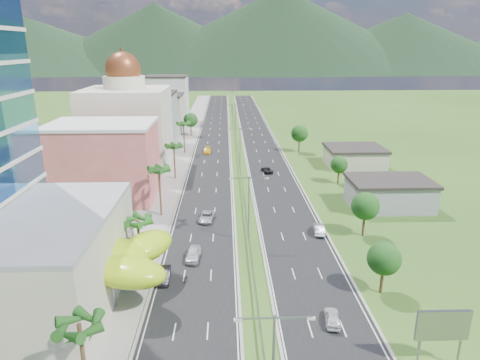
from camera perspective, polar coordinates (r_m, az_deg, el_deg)
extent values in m
plane|color=#2D5119|center=(60.00, 1.66, -12.49)|extent=(500.00, 500.00, 0.00)
cube|color=black|center=(145.05, -3.52, 5.52)|extent=(11.00, 260.00, 0.04)
cube|color=black|center=(145.41, 2.43, 5.57)|extent=(11.00, 260.00, 0.04)
cube|color=gray|center=(145.62, -7.27, 5.48)|extent=(7.00, 260.00, 0.12)
cube|color=gray|center=(127.35, -0.34, 4.15)|extent=(0.08, 216.00, 0.28)
cube|color=gray|center=(227.83, -1.08, 10.00)|extent=(0.10, 0.12, 0.70)
cube|color=gray|center=(33.07, 2.02, -17.96)|extent=(2.88, 0.12, 0.12)
cube|color=gray|center=(33.37, 7.21, -17.74)|extent=(2.88, 0.12, 0.12)
cube|color=silver|center=(33.07, -0.31, -18.15)|extent=(0.60, 0.25, 0.18)
cube|color=silver|center=(33.64, 9.46, -17.74)|extent=(0.60, 0.25, 0.18)
cylinder|color=gray|center=(66.62, 1.17, -4.08)|extent=(0.20, 0.20, 11.00)
cube|color=gray|center=(64.80, -0.07, 0.27)|extent=(2.88, 0.12, 0.12)
cube|color=gray|center=(64.96, 2.47, 0.30)|extent=(2.88, 0.12, 0.12)
cube|color=silver|center=(64.81, -1.20, 0.17)|extent=(0.60, 0.25, 0.18)
cube|color=silver|center=(65.10, 3.59, 0.22)|extent=(0.60, 0.25, 0.18)
cylinder|color=gray|center=(104.83, 0.00, 3.97)|extent=(0.20, 0.20, 11.00)
cube|color=gray|center=(103.68, -0.80, 6.82)|extent=(2.88, 0.12, 0.12)
cube|color=gray|center=(103.78, 0.80, 6.83)|extent=(2.88, 0.12, 0.12)
cube|color=silver|center=(103.68, -1.51, 6.76)|extent=(0.60, 0.25, 0.18)
cube|color=silver|center=(103.86, 1.51, 6.77)|extent=(0.60, 0.25, 0.18)
cylinder|color=gray|center=(148.94, -0.59, 8.01)|extent=(0.20, 0.20, 11.00)
cube|color=gray|center=(148.13, -1.17, 10.03)|extent=(2.88, 0.12, 0.12)
cube|color=gray|center=(148.20, -0.04, 10.04)|extent=(2.88, 0.12, 0.12)
cube|color=silver|center=(148.13, -1.67, 9.99)|extent=(0.60, 0.25, 0.18)
cube|color=silver|center=(148.26, 0.47, 10.00)|extent=(0.60, 0.25, 0.18)
cylinder|color=gray|center=(193.46, -0.92, 10.20)|extent=(0.20, 0.20, 11.00)
cube|color=gray|center=(192.84, -1.36, 11.76)|extent=(2.88, 0.12, 0.12)
cube|color=gray|center=(192.89, -0.49, 11.77)|extent=(2.88, 0.12, 0.12)
cube|color=silver|center=(192.84, -1.75, 11.73)|extent=(0.60, 0.25, 0.18)
cube|color=silver|center=(192.94, -0.10, 11.74)|extent=(0.60, 0.25, 0.18)
cylinder|color=gray|center=(60.75, -21.90, -11.31)|extent=(0.50, 0.50, 4.00)
cylinder|color=gray|center=(54.58, -16.53, -14.16)|extent=(0.50, 0.50, 4.00)
cylinder|color=gray|center=(53.32, -21.65, -15.54)|extent=(0.50, 0.50, 4.00)
cylinder|color=gray|center=(58.33, -13.39, -11.70)|extent=(0.50, 0.50, 4.00)
cube|color=#CC5356|center=(90.23, -17.67, 2.21)|extent=(20.00, 15.00, 15.00)
cube|color=beige|center=(111.46, -14.73, 6.58)|extent=(20.00, 20.00, 20.00)
cylinder|color=beige|center=(109.98, -15.20, 12.47)|extent=(10.00, 10.00, 3.00)
sphere|color=brown|center=(109.79, -15.33, 14.02)|extent=(8.40, 8.40, 8.40)
cube|color=gray|center=(135.75, -12.02, 7.78)|extent=(16.00, 15.00, 16.00)
cube|color=#B5AE95|center=(157.42, -10.64, 8.60)|extent=(16.00, 15.00, 13.00)
cube|color=silver|center=(179.66, -9.62, 10.53)|extent=(16.00, 15.00, 18.00)
cylinder|color=gray|center=(47.88, 22.68, -20.42)|extent=(0.24, 0.24, 3.20)
cylinder|color=gray|center=(49.56, 27.15, -19.64)|extent=(0.24, 0.24, 3.20)
cube|color=#D85919|center=(47.00, 25.44, -17.10)|extent=(5.20, 0.35, 3.20)
cube|color=gray|center=(87.48, 19.25, -1.84)|extent=(15.00, 10.00, 5.00)
cube|color=#B5AE95|center=(115.38, 15.00, 2.94)|extent=(14.00, 12.00, 4.40)
cylinder|color=#47301C|center=(61.11, -13.25, -8.43)|extent=(0.36, 0.36, 7.50)
cylinder|color=#47301C|center=(79.06, -10.60, -1.63)|extent=(0.36, 0.36, 9.00)
cylinder|color=#47301C|center=(101.01, -8.73, 2.37)|extent=(0.36, 0.36, 8.00)
cylinder|color=#47301C|center=(125.11, -7.46, 5.53)|extent=(0.36, 0.36, 8.80)
cylinder|color=#47301C|center=(149.91, -6.56, 6.78)|extent=(0.40, 0.40, 4.90)
sphere|color=#1E5019|center=(149.37, -6.61, 7.97)|extent=(4.90, 4.90, 4.90)
cylinder|color=#47301C|center=(57.90, 18.40, -12.28)|extent=(0.40, 0.40, 4.20)
sphere|color=#1E5019|center=(56.65, 18.67, -9.90)|extent=(4.20, 4.20, 4.20)
cylinder|color=#47301C|center=(73.15, 16.17, -5.51)|extent=(0.40, 0.40, 4.55)
sphere|color=#1E5019|center=(72.09, 16.37, -3.36)|extent=(4.55, 4.55, 4.55)
cylinder|color=#47301C|center=(99.37, 12.99, 0.62)|extent=(0.40, 0.40, 3.85)
sphere|color=#1E5019|center=(98.70, 13.08, 2.00)|extent=(3.85, 3.85, 3.85)
cylinder|color=#47301C|center=(126.77, 7.88, 4.77)|extent=(0.40, 0.40, 4.90)
sphere|color=#1E5019|center=(126.12, 7.93, 6.16)|extent=(4.90, 4.90, 4.90)
imported|color=silver|center=(63.82, -6.26, -9.78)|extent=(2.33, 4.93, 1.63)
imported|color=black|center=(59.18, -10.08, -12.35)|extent=(1.88, 4.68, 1.51)
imported|color=#ABAEB3|center=(76.91, -4.46, -4.90)|extent=(3.05, 5.45, 1.44)
imported|color=yellow|center=(125.55, -4.38, 3.99)|extent=(2.20, 5.30, 1.53)
imported|color=silver|center=(51.60, 12.21, -17.48)|extent=(2.18, 4.26, 1.39)
imported|color=#9C9EA3|center=(72.85, 10.49, -6.44)|extent=(2.20, 4.81, 1.53)
imported|color=black|center=(105.88, 3.62, 1.38)|extent=(2.88, 4.91, 1.28)
imported|color=black|center=(58.65, -7.22, -12.73)|extent=(0.67, 1.77, 1.11)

